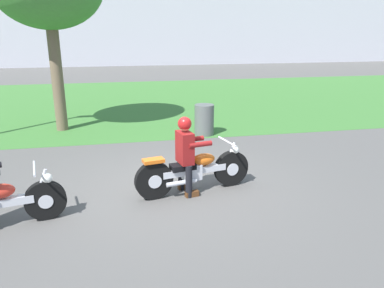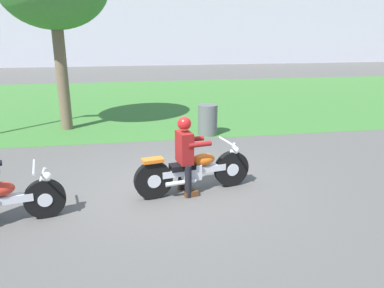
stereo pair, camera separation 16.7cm
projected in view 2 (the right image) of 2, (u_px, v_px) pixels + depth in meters
The scene contains 5 objects.
ground at pixel (172, 189), 6.94m from camera, with size 120.00×120.00×0.00m, color #565451.
grass_verge at pixel (145, 100), 15.55m from camera, with size 60.00×12.00×0.01m, color #3D7533.
motorcycle_lead at pixel (194, 171), 6.69m from camera, with size 2.17×0.75×0.90m.
rider_lead at pixel (185, 149), 6.51m from camera, with size 0.61×0.53×1.42m.
trash_can at pixel (208, 120), 10.37m from camera, with size 0.54×0.54×0.86m, color #595E5B.
Camera 2 is at (-0.74, -6.35, 2.84)m, focal length 34.79 mm.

